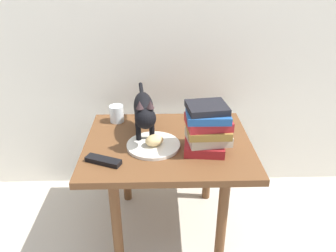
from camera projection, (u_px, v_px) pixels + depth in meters
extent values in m
plane|color=#B2A899|center=(168.00, 225.00, 1.72)|extent=(6.00, 6.00, 0.00)
cube|color=brown|center=(168.00, 145.00, 1.50)|extent=(0.75, 0.60, 0.03)
cylinder|color=brown|center=(117.00, 223.00, 1.41)|extent=(0.04, 0.04, 0.47)
cylinder|color=brown|center=(222.00, 221.00, 1.42)|extent=(0.04, 0.04, 0.47)
cylinder|color=brown|center=(126.00, 164.00, 1.81)|extent=(0.04, 0.04, 0.47)
cylinder|color=brown|center=(208.00, 163.00, 1.82)|extent=(0.04, 0.04, 0.47)
cylinder|color=silver|center=(153.00, 145.00, 1.45)|extent=(0.24, 0.24, 0.01)
ellipsoid|color=#E0BC7A|center=(154.00, 140.00, 1.42)|extent=(0.10, 0.08, 0.05)
cylinder|color=black|center=(152.00, 131.00, 1.47)|extent=(0.02, 0.02, 0.10)
cylinder|color=black|center=(139.00, 132.00, 1.47)|extent=(0.02, 0.02, 0.10)
cylinder|color=black|center=(149.00, 116.00, 1.62)|extent=(0.02, 0.02, 0.10)
cylinder|color=black|center=(137.00, 117.00, 1.61)|extent=(0.02, 0.02, 0.10)
ellipsoid|color=black|center=(144.00, 107.00, 1.51)|extent=(0.11, 0.27, 0.11)
sphere|color=black|center=(145.00, 118.00, 1.37)|extent=(0.09, 0.09, 0.09)
cone|color=#332224|center=(150.00, 104.00, 1.34)|extent=(0.03, 0.03, 0.03)
cone|color=#332224|center=(140.00, 105.00, 1.34)|extent=(0.03, 0.03, 0.03)
cylinder|color=black|center=(141.00, 89.00, 1.68)|extent=(0.04, 0.16, 0.02)
cube|color=maroon|center=(204.00, 147.00, 1.41)|extent=(0.18, 0.15, 0.04)
cube|color=#BCB299|center=(208.00, 136.00, 1.41)|extent=(0.19, 0.17, 0.04)
cube|color=olive|center=(208.00, 130.00, 1.38)|extent=(0.18, 0.14, 0.03)
cube|color=maroon|center=(208.00, 122.00, 1.37)|extent=(0.19, 0.16, 0.04)
cube|color=#1E4C8C|center=(208.00, 115.00, 1.34)|extent=(0.17, 0.14, 0.03)
cube|color=black|center=(207.00, 108.00, 1.34)|extent=(0.18, 0.16, 0.03)
cylinder|color=silver|center=(117.00, 114.00, 1.66)|extent=(0.07, 0.07, 0.08)
cylinder|color=silver|center=(117.00, 117.00, 1.67)|extent=(0.06, 0.06, 0.04)
cube|color=black|center=(103.00, 161.00, 1.33)|extent=(0.16, 0.10, 0.02)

